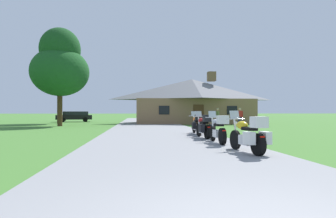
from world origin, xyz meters
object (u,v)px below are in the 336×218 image
bystander_red_shirt_beside_signpost (240,116)px  tree_left_near (60,65)px  motorcycle_silver_second_in_row (218,129)px  motorcycle_orange_farthest_in_row (197,124)px  parked_black_suv_far_left (75,116)px  motorcycle_yellow_nearest_to_camera (250,135)px  motorcycle_red_third_in_row (204,127)px  tree_left_far (59,66)px  bystander_olive_shirt_near_lodge (218,116)px

bystander_red_shirt_beside_signpost → tree_left_near: bearing=-170.4°
motorcycle_silver_second_in_row → motorcycle_orange_farthest_in_row: same height
bystander_red_shirt_beside_signpost → parked_black_suv_far_left: bearing=158.2°
motorcycle_orange_farthest_in_row → tree_left_near: 16.57m
motorcycle_yellow_nearest_to_camera → motorcycle_orange_farthest_in_row: (-0.00, 7.70, 0.00)m
motorcycle_red_third_in_row → motorcycle_orange_farthest_in_row: bearing=82.3°
motorcycle_silver_second_in_row → motorcycle_red_third_in_row: 2.31m
motorcycle_orange_farthest_in_row → motorcycle_yellow_nearest_to_camera: bearing=-89.3°
motorcycle_orange_farthest_in_row → tree_left_far: tree_left_far is taller
bystander_olive_shirt_near_lodge → parked_black_suv_far_left: size_ratio=0.35×
tree_left_far → parked_black_suv_far_left: 8.04m
motorcycle_orange_farthest_in_row → tree_left_near: tree_left_near is taller
motorcycle_red_third_in_row → parked_black_suv_far_left: parked_black_suv_far_left is taller
bystander_olive_shirt_near_lodge → tree_left_far: size_ratio=0.17×
tree_left_near → motorcycle_yellow_nearest_to_camera: bearing=-61.3°
motorcycle_silver_second_in_row → bystander_olive_shirt_near_lodge: 17.17m
bystander_red_shirt_beside_signpost → tree_left_far: size_ratio=0.17×
bystander_olive_shirt_near_lodge → tree_left_near: (-15.13, -0.01, 4.75)m
motorcycle_red_third_in_row → parked_black_suv_far_left: 28.70m
motorcycle_silver_second_in_row → parked_black_suv_far_left: bearing=112.3°
motorcycle_silver_second_in_row → tree_left_far: bearing=118.1°
motorcycle_yellow_nearest_to_camera → tree_left_far: size_ratio=0.20×
motorcycle_red_third_in_row → motorcycle_silver_second_in_row: bearing=-92.9°
motorcycle_silver_second_in_row → tree_left_near: size_ratio=0.23×
motorcycle_yellow_nearest_to_camera → parked_black_suv_far_left: parked_black_suv_far_left is taller
tree_left_far → parked_black_suv_far_left: tree_left_far is taller
motorcycle_silver_second_in_row → tree_left_near: tree_left_near is taller
bystander_olive_shirt_near_lodge → parked_black_suv_far_left: 20.28m
tree_left_near → motorcycle_red_third_in_row: bearing=-53.7°
motorcycle_red_third_in_row → bystander_red_shirt_beside_signpost: size_ratio=1.24×
parked_black_suv_far_left → bystander_red_shirt_beside_signpost: bearing=-138.0°
bystander_red_shirt_beside_signpost → tree_left_far: 21.10m
motorcycle_silver_second_in_row → motorcycle_red_third_in_row: size_ratio=1.00×
bystander_olive_shirt_near_lodge → tree_left_near: size_ratio=0.18×
motorcycle_silver_second_in_row → tree_left_far: tree_left_far is taller
bystander_olive_shirt_near_lodge → tree_left_far: (-16.92, 6.52, 5.65)m
motorcycle_yellow_nearest_to_camera → bystander_olive_shirt_near_lodge: bearing=69.9°
motorcycle_silver_second_in_row → bystander_red_shirt_beside_signpost: bystander_red_shirt_beside_signpost is taller
tree_left_near → parked_black_suv_far_left: bearing=95.7°
motorcycle_silver_second_in_row → motorcycle_orange_farthest_in_row: 4.83m
motorcycle_silver_second_in_row → motorcycle_red_third_in_row: bearing=90.8°
motorcycle_silver_second_in_row → bystander_olive_shirt_near_lodge: size_ratio=1.23×
motorcycle_yellow_nearest_to_camera → motorcycle_silver_second_in_row: size_ratio=1.00×
motorcycle_yellow_nearest_to_camera → tree_left_far: tree_left_far is taller
bystander_olive_shirt_near_lodge → motorcycle_red_third_in_row: bearing=22.1°
bystander_red_shirt_beside_signpost → motorcycle_silver_second_in_row: bearing=-97.0°
motorcycle_yellow_nearest_to_camera → tree_left_far: 29.34m
motorcycle_red_third_in_row → bystander_red_shirt_beside_signpost: bearing=59.3°
motorcycle_red_third_in_row → bystander_red_shirt_beside_signpost: (6.29, 12.29, 0.34)m
motorcycle_orange_farthest_in_row → parked_black_suv_far_left: bearing=117.2°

